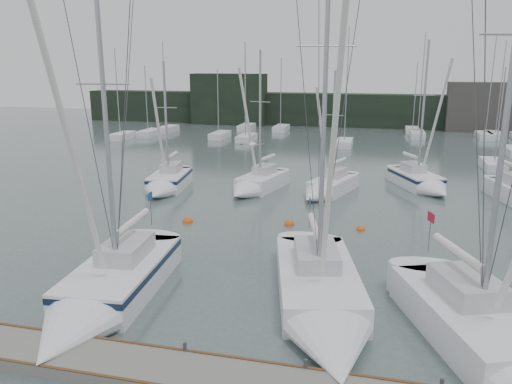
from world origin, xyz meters
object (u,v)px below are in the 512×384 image
sailboat_mid_b (254,185)px  sailboat_mid_d (423,183)px  sailboat_near_left (103,295)px  buoy_c (188,222)px  sailboat_mid_c (326,189)px  sailboat_near_right (508,354)px  sailboat_mid_a (166,184)px  sailboat_near_center (324,307)px  buoy_a (289,225)px  buoy_b (361,230)px

sailboat_mid_b → sailboat_mid_d: sailboat_mid_d is taller
sailboat_near_left → buoy_c: sailboat_near_left is taller
sailboat_mid_b → sailboat_mid_c: size_ratio=1.16×
sailboat_near_right → sailboat_mid_a: bearing=115.8°
sailboat_near_left → buoy_c: (-0.95, 11.52, -0.63)m
sailboat_near_center → buoy_a: size_ratio=27.29×
buoy_c → buoy_b: bearing=5.6°
buoy_c → sailboat_mid_c: bearing=48.0°
sailboat_mid_a → buoy_b: (15.00, -5.76, -0.59)m
sailboat_mid_a → sailboat_near_left: bearing=-81.4°
sailboat_mid_d → buoy_a: (-8.56, -11.00, -0.57)m
sailboat_near_right → sailboat_mid_b: 24.32m
buoy_a → sailboat_near_center: bearing=-73.4°
sailboat_near_center → sailboat_mid_c: size_ratio=1.77×
sailboat_near_right → sailboat_mid_c: 22.13m
sailboat_near_left → buoy_b: bearing=47.5°
sailboat_mid_b → sailboat_mid_a: bearing=-155.4°
sailboat_mid_a → sailboat_mid_d: (19.28, 5.18, -0.02)m
sailboat_near_left → sailboat_mid_b: sailboat_near_left is taller
sailboat_mid_c → buoy_a: size_ratio=15.39×
sailboat_near_left → sailboat_mid_d: 27.28m
sailboat_mid_a → buoy_c: (4.47, -6.80, -0.59)m
sailboat_near_center → buoy_b: size_ratio=33.28×
sailboat_mid_d → sailboat_mid_b: bearing=172.9°
sailboat_near_right → sailboat_mid_c: bearing=90.3°
sailboat_near_center → sailboat_mid_b: size_ratio=1.53×
sailboat_near_left → sailboat_mid_b: bearing=81.1°
sailboat_mid_c → buoy_a: bearing=-82.5°
sailboat_near_right → buoy_a: (-9.43, 13.12, -0.64)m
sailboat_near_center → sailboat_near_right: size_ratio=0.98×
sailboat_near_right → sailboat_mid_d: (-0.87, 24.12, -0.07)m
sailboat_mid_b → sailboat_mid_c: 5.42m
sailboat_mid_b → buoy_c: size_ratio=17.10×
sailboat_near_right → sailboat_mid_a: (-20.15, 18.94, -0.05)m
sailboat_near_right → buoy_c: bearing=121.3°
sailboat_mid_c → sailboat_mid_d: 7.98m
sailboat_near_center → sailboat_mid_c: bearing=82.8°
sailboat_mid_a → buoy_a: bearing=-36.5°
sailboat_mid_d → sailboat_near_right: bearing=-112.1°
buoy_b → buoy_c: (-10.53, -1.04, 0.00)m
sailboat_near_center → sailboat_mid_a: size_ratio=1.65×
sailboat_near_right → buoy_b: size_ratio=33.82×
buoy_a → buoy_b: 4.29m
sailboat_mid_c → buoy_a: 7.65m
buoy_a → buoy_c: size_ratio=0.96×
sailboat_near_right → buoy_a: 16.17m
buoy_a → buoy_c: 6.32m
sailboat_near_center → buoy_c: size_ratio=26.22×
buoy_a → buoy_b: buoy_a is taller
buoy_a → sailboat_mid_b: bearing=119.2°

